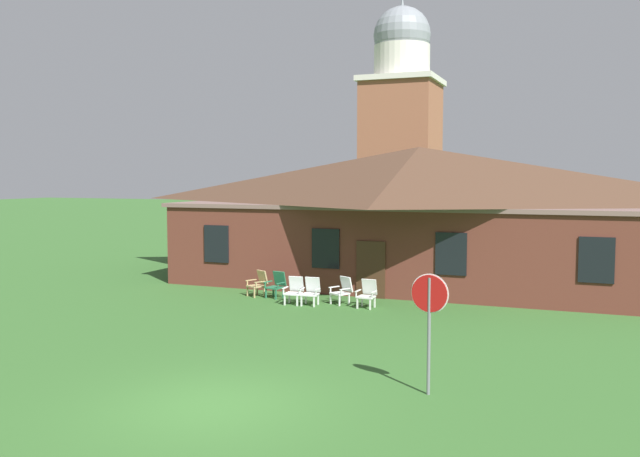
# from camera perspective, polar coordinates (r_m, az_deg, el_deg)

# --- Properties ---
(ground_plane) EXTENTS (200.00, 200.00, 0.00)m
(ground_plane) POSITION_cam_1_polar(r_m,az_deg,el_deg) (13.54, -9.19, -14.80)
(ground_plane) COLOR #336028
(brick_building) EXTENTS (19.57, 10.40, 5.73)m
(brick_building) POSITION_cam_1_polar(r_m,az_deg,el_deg) (28.99, 8.43, 1.38)
(brick_building) COLOR brown
(brick_building) RESTS_ON ground
(dome_tower) EXTENTS (5.18, 5.18, 16.89)m
(dome_tower) POSITION_cam_1_polar(r_m,az_deg,el_deg) (46.52, 6.97, 8.35)
(dome_tower) COLOR #93563D
(dome_tower) RESTS_ON ground
(stop_sign) EXTENTS (0.80, 0.16, 2.50)m
(stop_sign) POSITION_cam_1_polar(r_m,az_deg,el_deg) (13.75, 9.35, -6.81)
(stop_sign) COLOR slate
(stop_sign) RESTS_ON ground
(lawn_chair_by_porch) EXTENTS (0.82, 0.86, 0.96)m
(lawn_chair_by_porch) POSITION_cam_1_polar(r_m,az_deg,el_deg) (25.00, -5.30, -4.65)
(lawn_chair_by_porch) COLOR tan
(lawn_chair_by_porch) RESTS_ON ground
(lawn_chair_near_door) EXTENTS (0.73, 0.77, 0.96)m
(lawn_chair_near_door) POSITION_cam_1_polar(r_m,az_deg,el_deg) (24.65, -3.75, -4.77)
(lawn_chair_near_door) COLOR #28704C
(lawn_chair_near_door) RESTS_ON ground
(lawn_chair_left_end) EXTENTS (0.66, 0.69, 0.96)m
(lawn_chair_left_end) POSITION_cam_1_polar(r_m,az_deg,el_deg) (23.38, -2.21, -5.27)
(lawn_chair_left_end) COLOR white
(lawn_chair_left_end) RESTS_ON ground
(lawn_chair_middle) EXTENTS (0.66, 0.69, 0.96)m
(lawn_chair_middle) POSITION_cam_1_polar(r_m,az_deg,el_deg) (23.20, -0.77, -5.35)
(lawn_chair_middle) COLOR white
(lawn_chair_middle) RESTS_ON ground
(lawn_chair_right_end) EXTENTS (0.82, 0.86, 0.96)m
(lawn_chair_right_end) POSITION_cam_1_polar(r_m,az_deg,el_deg) (23.38, 1.94, -5.27)
(lawn_chair_right_end) COLOR white
(lawn_chair_right_end) RESTS_ON ground
(lawn_chair_far_side) EXTENTS (0.67, 0.70, 0.96)m
(lawn_chair_far_side) POSITION_cam_1_polar(r_m,az_deg,el_deg) (22.79, 4.09, -5.54)
(lawn_chair_far_side) COLOR silver
(lawn_chair_far_side) RESTS_ON ground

